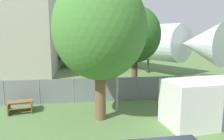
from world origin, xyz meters
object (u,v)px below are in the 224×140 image
(airplane, at_px, (104,40))
(picnic_bench_near_cabin, at_px, (20,105))
(portable_cabin, at_px, (204,103))
(tree_near_hangar, at_px, (100,29))
(tree_left_of_cabin, at_px, (135,35))

(airplane, distance_m, picnic_bench_near_cabin, 23.91)
(portable_cabin, bearing_deg, picnic_bench_near_cabin, 155.43)
(picnic_bench_near_cabin, relative_size, tree_near_hangar, 0.22)
(picnic_bench_near_cabin, bearing_deg, airplane, 70.32)
(airplane, height_order, tree_left_of_cabin, airplane)
(picnic_bench_near_cabin, height_order, tree_near_hangar, tree_near_hangar)
(portable_cabin, xyz_separation_m, picnic_bench_near_cabin, (-11.26, 3.66, -0.86))
(portable_cabin, xyz_separation_m, tree_near_hangar, (-5.92, 1.68, 4.25))
(portable_cabin, distance_m, picnic_bench_near_cabin, 11.88)
(airplane, distance_m, portable_cabin, 26.27)
(tree_near_hangar, bearing_deg, portable_cabin, -15.89)
(airplane, xyz_separation_m, portable_cabin, (3.30, -25.91, -2.79))
(picnic_bench_near_cabin, relative_size, tree_left_of_cabin, 0.24)
(portable_cabin, height_order, tree_left_of_cabin, tree_left_of_cabin)
(airplane, bearing_deg, picnic_bench_near_cabin, -51.29)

